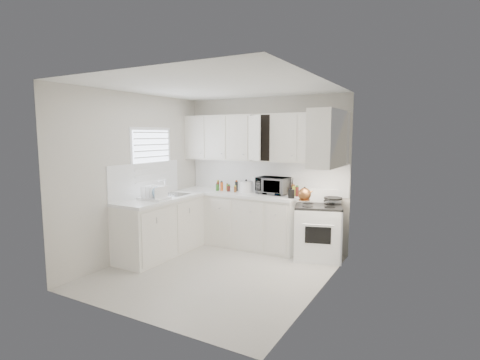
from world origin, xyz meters
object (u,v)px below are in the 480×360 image
Objects in this scene: tea_kettle at (305,193)px; dish_rack at (154,192)px; utensil_crock at (291,188)px; stove at (318,225)px; microwave at (273,184)px; rice_cooker at (246,186)px.

tea_kettle is 2.34m from dish_rack.
dish_rack is at bearing -148.17° from utensil_crock.
stove is at bearing 26.14° from tea_kettle.
microwave is 2.28× the size of rice_cooker.
tea_kettle is at bearing -155.24° from stove.
dish_rack reaches higher than tea_kettle.
stove is 2.48× the size of dish_rack.
tea_kettle is at bearing -23.42° from rice_cooker.
utensil_crock reaches higher than dish_rack.
tea_kettle is at bearing -22.77° from microwave.
stove is at bearing -7.89° from microwave.
utensil_crock is at bearing -28.19° from microwave.
dish_rack is at bearing -133.31° from microwave.
tea_kettle is 0.75× the size of utensil_crock.
microwave is at bearing 149.73° from utensil_crock.
rice_cooker is at bearing 168.53° from utensil_crock.
microwave is at bearing -3.88° from rice_cooker.
microwave is at bearing 153.15° from stove.
microwave reaches higher than stove.
tea_kettle is 1.18m from rice_cooker.
stove is 2.63m from dish_rack.
utensil_crock is 0.76× the size of dish_rack.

